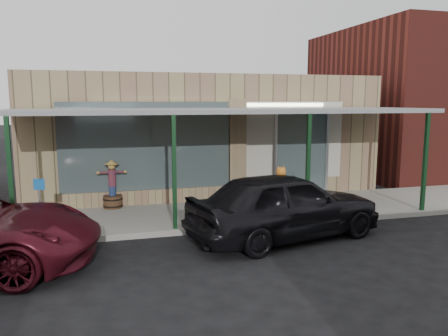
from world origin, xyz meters
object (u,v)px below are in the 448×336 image
object	(u,v)px
handicap_sign	(40,198)
parked_sedan	(285,205)
barrel_scarecrow	(113,192)
barrel_pumpkin	(262,201)

from	to	relation	value
handicap_sign	parked_sedan	world-z (taller)	parked_sedan
handicap_sign	parked_sedan	xyz separation A→B (m)	(5.74, -1.57, -0.17)
barrel_scarecrow	handicap_sign	size ratio (longest dim) A/B	1.10
barrel_scarecrow	parked_sedan	distance (m)	5.43
handicap_sign	parked_sedan	bearing A→B (deg)	0.12
handicap_sign	parked_sedan	distance (m)	5.95
barrel_scarecrow	handicap_sign	xyz separation A→B (m)	(-1.72, -2.07, 0.36)
barrel_scarecrow	handicap_sign	distance (m)	2.72
barrel_scarecrow	parked_sedan	world-z (taller)	parked_sedan
barrel_pumpkin	handicap_sign	xyz separation A→B (m)	(-5.93, -0.54, 0.57)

